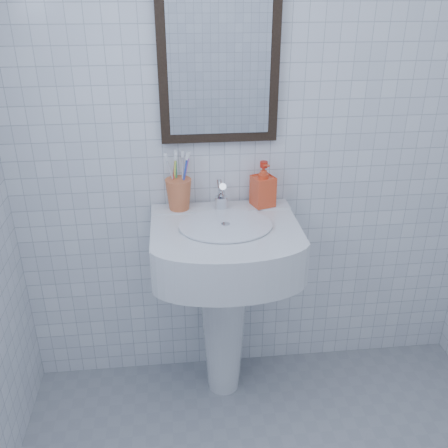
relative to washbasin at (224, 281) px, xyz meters
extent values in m
cube|color=white|center=(0.16, 0.21, 0.61)|extent=(2.20, 0.02, 2.50)
cone|color=silver|center=(0.00, 0.03, -0.25)|extent=(0.24, 0.24, 0.78)
cube|color=silver|center=(0.00, -0.03, 0.21)|extent=(0.62, 0.45, 0.19)
cube|color=silver|center=(0.00, 0.14, 0.29)|extent=(0.62, 0.11, 0.03)
cylinder|color=white|center=(0.00, -0.06, 0.31)|extent=(0.39, 0.39, 0.01)
cylinder|color=silver|center=(0.00, 0.12, 0.34)|extent=(0.06, 0.06, 0.06)
cylinder|color=silver|center=(0.00, 0.10, 0.41)|extent=(0.03, 0.11, 0.09)
cylinder|color=silver|center=(0.00, 0.14, 0.38)|extent=(0.04, 0.06, 0.11)
imported|color=red|center=(0.19, 0.14, 0.41)|extent=(0.12, 0.12, 0.20)
cube|color=black|center=(0.00, 0.19, 0.91)|extent=(0.50, 0.04, 0.62)
cube|color=white|center=(0.00, 0.17, 0.91)|extent=(0.42, 0.00, 0.54)
camera|label=1|loc=(-0.21, -1.91, 1.22)|focal=40.00mm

